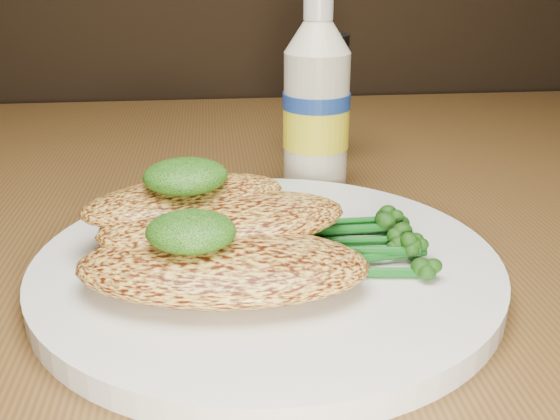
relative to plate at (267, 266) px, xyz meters
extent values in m
cylinder|color=white|center=(0.00, 0.00, 0.00)|extent=(0.30, 0.30, 0.02)
ellipsoid|color=#F4BE4D|center=(-0.03, -0.04, 0.02)|extent=(0.18, 0.11, 0.03)
ellipsoid|color=#F4BE4D|center=(-0.03, 0.01, 0.03)|extent=(0.18, 0.12, 0.03)
ellipsoid|color=#F4BE4D|center=(-0.05, 0.04, 0.04)|extent=(0.16, 0.12, 0.02)
ellipsoid|color=#0B3407|center=(-0.05, -0.03, 0.04)|extent=(0.07, 0.07, 0.02)
ellipsoid|color=#0B3407|center=(-0.05, 0.03, 0.05)|extent=(0.06, 0.06, 0.02)
camera|label=1|loc=(-0.03, -0.38, 0.20)|focal=41.57mm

